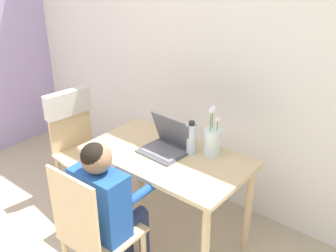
{
  "coord_description": "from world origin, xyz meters",
  "views": [
    {
      "loc": [
        1.48,
        -0.27,
        2.05
      ],
      "look_at": [
        -0.01,
        1.57,
        0.9
      ],
      "focal_mm": 42.0,
      "sensor_mm": 36.0,
      "label": 1
    }
  ],
  "objects": [
    {
      "name": "dining_table",
      "position": [
        0.03,
        1.51,
        0.62
      ],
      "size": [
        1.11,
        0.63,
        0.72
      ],
      "color": "#D6B784",
      "rests_on": "ground_plane"
    },
    {
      "name": "laptop",
      "position": [
        -0.01,
        1.55,
        0.78
      ],
      "size": [
        0.31,
        0.27,
        0.25
      ],
      "rotation": [
        0.0,
        0.0,
        -0.05
      ],
      "color": "#4C4C51",
      "rests_on": "dining_table"
    },
    {
      "name": "chair_occupied",
      "position": [
        0.01,
        0.85,
        0.47
      ],
      "size": [
        0.4,
        0.4,
        0.93
      ],
      "rotation": [
        0.0,
        0.0,
        3.15
      ],
      "color": "#D6B784",
      "rests_on": "ground_plane"
    },
    {
      "name": "water_bottle",
      "position": [
        0.14,
        1.63,
        0.83
      ],
      "size": [
        0.07,
        0.07,
        0.24
      ],
      "color": "silver",
      "rests_on": "dining_table"
    },
    {
      "name": "person_seated",
      "position": [
        0.01,
        0.97,
        0.65
      ],
      "size": [
        0.35,
        0.42,
        1.05
      ],
      "rotation": [
        0.0,
        0.0,
        3.15
      ],
      "color": "#1E4C9E",
      "rests_on": "ground_plane"
    },
    {
      "name": "flower_vase",
      "position": [
        0.26,
        1.71,
        0.83
      ],
      "size": [
        0.12,
        0.12,
        0.34
      ],
      "color": "silver",
      "rests_on": "dining_table"
    },
    {
      "name": "wall_back",
      "position": [
        0.0,
        2.23,
        1.25
      ],
      "size": [
        6.4,
        0.05,
        2.5
      ],
      "color": "white",
      "rests_on": "ground_plane"
    },
    {
      "name": "chair_spare",
      "position": [
        -0.91,
        1.48,
        0.63
      ],
      "size": [
        0.48,
        0.45,
        0.94
      ],
      "rotation": [
        0.0,
        0.0,
        1.44
      ],
      "color": "#D6B784",
      "rests_on": "ground_plane"
    }
  ]
}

